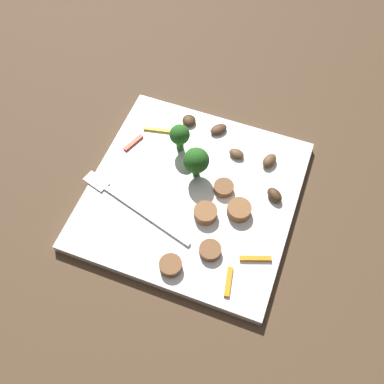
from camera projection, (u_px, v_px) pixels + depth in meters
ground_plane at (192, 197)px, 0.63m from camera, size 1.40×1.40×0.00m
plate at (192, 195)px, 0.63m from camera, size 0.28×0.28×0.01m
fork at (128, 203)px, 0.61m from camera, size 0.18×0.06×0.00m
broccoli_floret_0 at (180, 135)px, 0.63m from camera, size 0.03×0.03×0.05m
broccoli_floret_1 at (196, 161)px, 0.61m from camera, size 0.04×0.04×0.05m
sausage_slice_0 at (239, 210)px, 0.60m from camera, size 0.05×0.05×0.01m
sausage_slice_1 at (224, 188)px, 0.62m from camera, size 0.04×0.04×0.01m
sausage_slice_2 at (205, 213)px, 0.60m from camera, size 0.04×0.04×0.01m
sausage_slice_3 at (171, 265)px, 0.56m from camera, size 0.04×0.04×0.01m
sausage_slice_4 at (210, 250)px, 0.57m from camera, size 0.04×0.04×0.01m
mushroom_0 at (237, 154)px, 0.65m from camera, size 0.02×0.02×0.01m
mushroom_1 at (269, 161)px, 0.64m from camera, size 0.02×0.03×0.01m
mushroom_2 at (275, 195)px, 0.61m from camera, size 0.03×0.03×0.01m
mushroom_3 at (189, 120)px, 0.68m from camera, size 0.03×0.03×0.01m
mushroom_4 at (216, 129)px, 0.67m from camera, size 0.03×0.03×0.01m
pepper_strip_0 at (133, 143)px, 0.66m from camera, size 0.02×0.04×0.00m
pepper_strip_1 at (255, 259)px, 0.57m from camera, size 0.04×0.02×0.00m
pepper_strip_2 at (228, 282)px, 0.55m from camera, size 0.01×0.04×0.00m
pepper_strip_3 at (161, 130)px, 0.67m from camera, size 0.05×0.02×0.00m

